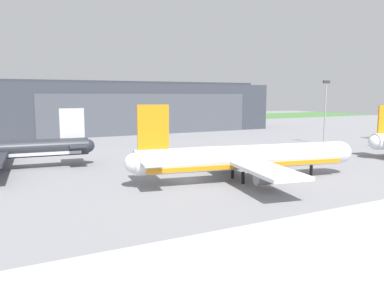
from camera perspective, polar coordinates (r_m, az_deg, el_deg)
ground_plane at (r=66.43m, az=-0.78°, el=-5.44°), size 440.00×440.00×0.00m
grass_field_strip at (r=219.40m, az=-19.60°, el=3.08°), size 440.00×56.00×0.08m
maintenance_hangar at (r=157.46m, az=-8.03°, el=5.41°), size 106.37×30.58×20.10m
airliner_near_left at (r=66.43m, az=8.13°, el=-2.09°), size 41.56×33.44×13.18m
apron_light_mast at (r=118.53m, az=19.26°, el=5.16°), size 2.40×0.50×18.83m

